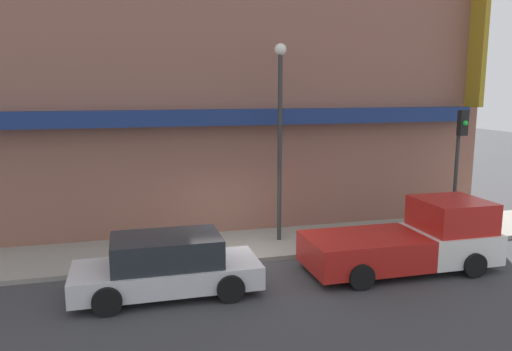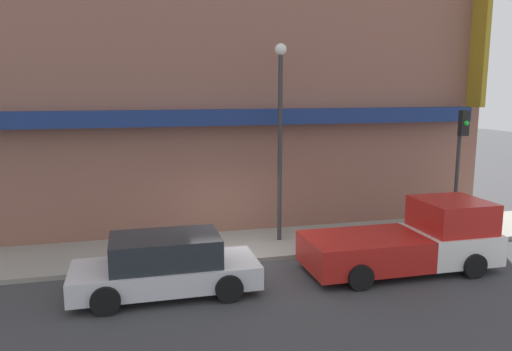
# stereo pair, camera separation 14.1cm
# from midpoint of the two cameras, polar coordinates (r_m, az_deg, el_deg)

# --- Properties ---
(ground_plane) EXTENTS (80.00, 80.00, 0.00)m
(ground_plane) POSITION_cam_midpoint_polar(r_m,az_deg,el_deg) (14.41, -2.21, -10.12)
(ground_plane) COLOR #38383A
(sidewalk) EXTENTS (36.00, 2.93, 0.14)m
(sidewalk) POSITION_cam_midpoint_polar(r_m,az_deg,el_deg) (15.75, -3.40, -8.11)
(sidewalk) COLOR gray
(sidewalk) RESTS_ON ground
(building) EXTENTS (19.80, 3.80, 11.40)m
(building) POSITION_cam_midpoint_polar(r_m,az_deg,el_deg) (17.89, -5.48, 12.29)
(building) COLOR brown
(building) RESTS_ON ground
(pickup_truck) EXTENTS (5.28, 2.23, 1.89)m
(pickup_truck) POSITION_cam_midpoint_polar(r_m,az_deg,el_deg) (14.48, 17.10, -7.07)
(pickup_truck) COLOR white
(pickup_truck) RESTS_ON ground
(parked_car) EXTENTS (4.47, 1.99, 1.45)m
(parked_car) POSITION_cam_midpoint_polar(r_m,az_deg,el_deg) (12.46, -10.48, -10.11)
(parked_car) COLOR silver
(parked_car) RESTS_ON ground
(fire_hydrant) EXTENTS (0.20, 0.20, 0.66)m
(fire_hydrant) POSITION_cam_midpoint_polar(r_m,az_deg,el_deg) (14.90, -8.09, -7.64)
(fire_hydrant) COLOR red
(fire_hydrant) RESTS_ON sidewalk
(street_lamp) EXTENTS (0.36, 0.36, 6.15)m
(street_lamp) POSITION_cam_midpoint_polar(r_m,az_deg,el_deg) (15.51, 2.49, 6.17)
(street_lamp) COLOR #2D2D2D
(street_lamp) RESTS_ON sidewalk
(traffic_light) EXTENTS (0.28, 0.42, 4.13)m
(traffic_light) POSITION_cam_midpoint_polar(r_m,az_deg,el_deg) (17.19, 21.97, 2.57)
(traffic_light) COLOR #2D2D2D
(traffic_light) RESTS_ON sidewalk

